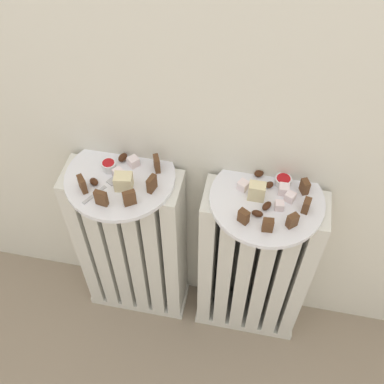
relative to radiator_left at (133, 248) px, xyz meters
name	(u,v)px	position (x,y,z in m)	size (l,w,h in m)	color
radiator_left	(133,248)	(0.00, 0.00, 0.00)	(0.32, 0.12, 0.62)	silver
radiator_right	(253,268)	(0.36, 0.00, 0.00)	(0.32, 0.12, 0.62)	silver
plate_left	(120,177)	(0.00, 0.00, 0.32)	(0.28, 0.28, 0.01)	white
plate_right	(267,200)	(0.36, 0.00, 0.32)	(0.28, 0.28, 0.01)	white
dark_cake_slice_left_0	(82,184)	(-0.07, -0.06, 0.35)	(0.03, 0.01, 0.04)	#56351E
dark_cake_slice_left_1	(101,198)	(-0.01, -0.09, 0.35)	(0.03, 0.01, 0.04)	#56351E
dark_cake_slice_left_2	(129,198)	(0.05, -0.08, 0.35)	(0.03, 0.01, 0.04)	#56351E
dark_cake_slice_left_3	(152,184)	(0.09, -0.03, 0.35)	(0.03, 0.01, 0.04)	#56351E
dark_cake_slice_left_4	(157,164)	(0.09, 0.04, 0.35)	(0.03, 0.01, 0.04)	#56351E
marble_cake_slice_left_0	(123,182)	(0.02, -0.03, 0.35)	(0.04, 0.03, 0.04)	beige
turkish_delight_left_0	(118,173)	(0.00, 0.00, 0.34)	(0.02, 0.02, 0.02)	white
turkish_delight_left_1	(133,162)	(0.02, 0.04, 0.34)	(0.02, 0.02, 0.02)	white
medjool_date_left_0	(94,182)	(-0.05, -0.04, 0.33)	(0.03, 0.02, 0.02)	#3D1E0F
medjool_date_left_1	(123,157)	(-0.01, 0.05, 0.34)	(0.03, 0.02, 0.02)	#3D1E0F
jam_bowl_left	(109,165)	(-0.03, 0.02, 0.34)	(0.04, 0.04, 0.02)	white
dark_cake_slice_right_0	(244,216)	(0.32, -0.08, 0.35)	(0.02, 0.02, 0.04)	#56351E
dark_cake_slice_right_1	(268,225)	(0.37, -0.09, 0.35)	(0.02, 0.02, 0.04)	#56351E
dark_cake_slice_right_2	(292,221)	(0.43, -0.07, 0.35)	(0.02, 0.02, 0.04)	#56351E
dark_cake_slice_right_3	(306,206)	(0.45, -0.02, 0.35)	(0.02, 0.02, 0.04)	#56351E
dark_cake_slice_right_4	(305,187)	(0.45, 0.04, 0.35)	(0.02, 0.02, 0.04)	#56351E
marble_cake_slice_right_0	(257,191)	(0.34, 0.00, 0.35)	(0.04, 0.03, 0.05)	beige
turkish_delight_right_0	(290,197)	(0.42, 0.01, 0.34)	(0.02, 0.02, 0.02)	white
turkish_delight_right_1	(243,185)	(0.30, 0.02, 0.34)	(0.02, 0.02, 0.02)	white
turkish_delight_right_2	(284,189)	(0.40, 0.02, 0.34)	(0.02, 0.02, 0.02)	white
turkish_delight_right_3	(279,206)	(0.39, -0.02, 0.34)	(0.02, 0.02, 0.02)	white
medjool_date_right_0	(257,214)	(0.35, -0.06, 0.33)	(0.03, 0.02, 0.01)	#3D1E0F
medjool_date_right_1	(259,173)	(0.34, 0.07, 0.34)	(0.02, 0.02, 0.02)	#3D1E0F
medjool_date_right_2	(267,206)	(0.37, -0.03, 0.33)	(0.03, 0.02, 0.01)	#3D1E0F
medjool_date_right_3	(269,185)	(0.37, 0.04, 0.33)	(0.02, 0.02, 0.01)	#3D1E0F
jam_bowl_right	(283,181)	(0.40, 0.05, 0.34)	(0.04, 0.04, 0.02)	white
fork	(102,189)	(-0.03, -0.05, 0.33)	(0.06, 0.10, 0.00)	#B7B7BC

